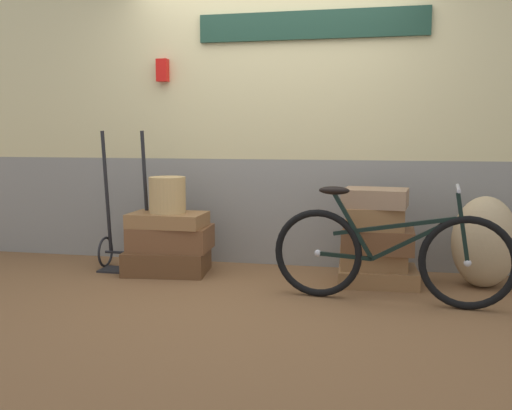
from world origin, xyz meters
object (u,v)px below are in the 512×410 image
object	(u,v)px
suitcase_0	(167,261)
suitcase_1	(171,238)
suitcase_6	(374,218)
burlap_sack	(484,242)
luggage_trolley	(126,237)
suitcase_4	(373,259)
bicycle	(389,255)
suitcase_5	(378,240)
suitcase_3	(378,276)
suitcase_7	(376,198)
suitcase_2	(168,220)
wicker_basket	(167,195)

from	to	relation	value
suitcase_0	suitcase_1	world-z (taller)	suitcase_1
suitcase_6	burlap_sack	size ratio (longest dim) A/B	0.61
suitcase_1	luggage_trolley	distance (m)	0.43
suitcase_4	bicycle	world-z (taller)	bicycle
suitcase_4	suitcase_0	bearing A→B (deg)	176.25
suitcase_5	suitcase_6	world-z (taller)	suitcase_6
suitcase_1	suitcase_3	bearing A→B (deg)	-3.72
suitcase_0	suitcase_1	xyz separation A→B (m)	(0.03, 0.02, 0.20)
suitcase_7	luggage_trolley	world-z (taller)	luggage_trolley
suitcase_0	suitcase_4	bearing A→B (deg)	-5.48
suitcase_7	luggage_trolley	size ratio (longest dim) A/B	0.40
suitcase_0	suitcase_4	xyz separation A→B (m)	(1.72, 0.02, 0.10)
suitcase_0	luggage_trolley	distance (m)	0.44
suitcase_2	burlap_sack	size ratio (longest dim) A/B	0.88
suitcase_0	bicycle	distance (m)	1.91
burlap_sack	suitcase_1	bearing A→B (deg)	-178.77
suitcase_1	wicker_basket	distance (m)	0.37
suitcase_2	suitcase_3	world-z (taller)	suitcase_2
suitcase_3	suitcase_7	distance (m)	0.62
suitcase_3	suitcase_6	distance (m)	0.47
suitcase_6	wicker_basket	distance (m)	1.71
luggage_trolley	suitcase_5	bearing A→B (deg)	-1.35
suitcase_6	luggage_trolley	bearing A→B (deg)	173.58
suitcase_1	suitcase_2	size ratio (longest dim) A/B	1.07
suitcase_4	suitcase_7	bearing A→B (deg)	-78.32
suitcase_3	wicker_basket	distance (m)	1.85
suitcase_2	suitcase_6	size ratio (longest dim) A/B	1.44
suitcase_3	suitcase_5	world-z (taller)	suitcase_5
suitcase_1	burlap_sack	size ratio (longest dim) A/B	0.94
luggage_trolley	bicycle	size ratio (longest dim) A/B	0.73
suitcase_1	suitcase_6	xyz separation A→B (m)	(1.69, -0.05, 0.23)
suitcase_0	suitcase_7	size ratio (longest dim) A/B	1.41
suitcase_3	wicker_basket	bearing A→B (deg)	177.82
suitcase_3	suitcase_6	world-z (taller)	suitcase_6
suitcase_6	bicycle	distance (m)	0.52
luggage_trolley	bicycle	world-z (taller)	luggage_trolley
suitcase_0	suitcase_3	bearing A→B (deg)	-5.75
wicker_basket	luggage_trolley	world-z (taller)	luggage_trolley
suitcase_0	bicycle	size ratio (longest dim) A/B	0.41
suitcase_7	burlap_sack	bearing A→B (deg)	13.15
suitcase_2	burlap_sack	world-z (taller)	burlap_sack
suitcase_6	wicker_basket	bearing A→B (deg)	175.33
suitcase_0	suitcase_5	world-z (taller)	suitcase_5
bicycle	suitcase_5	bearing A→B (deg)	98.37
suitcase_2	suitcase_6	world-z (taller)	suitcase_6
suitcase_1	suitcase_0	bearing A→B (deg)	-146.78
suitcase_2	luggage_trolley	xyz separation A→B (m)	(-0.42, 0.07, -0.18)
suitcase_0	suitcase_6	world-z (taller)	suitcase_6
suitcase_6	burlap_sack	xyz separation A→B (m)	(0.84, 0.11, -0.18)
wicker_basket	burlap_sack	xyz separation A→B (m)	(2.54, 0.08, -0.32)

